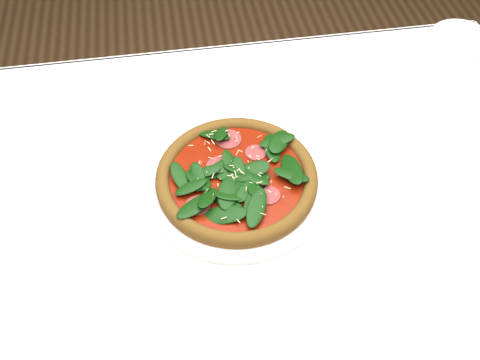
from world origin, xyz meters
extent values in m
plane|color=brown|center=(0.00, 0.00, 0.00)|extent=(6.00, 6.00, 0.00)
cube|color=white|center=(0.00, 0.00, 0.73)|extent=(1.20, 0.80, 0.04)
cylinder|color=#4D321E|center=(-0.54, 0.34, 0.35)|extent=(0.06, 0.06, 0.71)
cylinder|color=#4D321E|center=(0.54, 0.34, 0.35)|extent=(0.06, 0.06, 0.71)
cube|color=white|center=(0.00, 0.40, 0.64)|extent=(1.20, 0.01, 0.22)
cylinder|color=white|center=(-0.01, 0.01, 0.76)|extent=(0.32, 0.32, 0.01)
torus|color=white|center=(-0.01, 0.01, 0.76)|extent=(0.32, 0.32, 0.01)
cylinder|color=brown|center=(-0.01, 0.01, 0.77)|extent=(0.35, 0.35, 0.01)
torus|color=#A26B25|center=(-0.01, 0.01, 0.77)|extent=(0.36, 0.36, 0.02)
cylinder|color=maroon|center=(-0.01, 0.01, 0.77)|extent=(0.30, 0.30, 0.00)
cylinder|color=#953C3B|center=(-0.01, 0.01, 0.78)|extent=(0.26, 0.26, 0.00)
ellipsoid|color=#0A3609|center=(-0.01, 0.01, 0.79)|extent=(0.28, 0.28, 0.02)
cylinder|color=#F9E2A2|center=(-0.01, 0.01, 0.79)|extent=(0.26, 0.26, 0.00)
cylinder|color=white|center=(0.54, 0.34, 0.75)|extent=(0.13, 0.13, 0.01)
torus|color=white|center=(0.54, 0.34, 0.76)|extent=(0.13, 0.13, 0.01)
camera|label=1|loc=(-0.10, -0.56, 1.47)|focal=40.00mm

